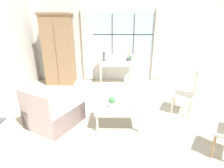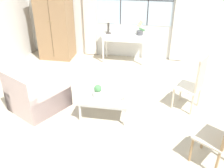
{
  "view_description": "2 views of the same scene",
  "coord_description": "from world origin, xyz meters",
  "px_view_note": "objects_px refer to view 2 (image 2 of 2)",
  "views": [
    {
      "loc": [
        -0.28,
        -3.09,
        2.05
      ],
      "look_at": [
        -0.33,
        0.48,
        0.74
      ],
      "focal_mm": 28.0,
      "sensor_mm": 36.0,
      "label": 1
    },
    {
      "loc": [
        0.61,
        -3.72,
        2.75
      ],
      "look_at": [
        -0.08,
        0.11,
        0.64
      ],
      "focal_mm": 40.0,
      "sensor_mm": 36.0,
      "label": 2
    }
  ],
  "objects_px": {
    "armchair_upholstered": "(37,96)",
    "coffee_table": "(105,98)",
    "console_table": "(124,38)",
    "pillar_candle": "(125,99)",
    "table_lamp": "(108,19)",
    "potted_orchid": "(140,29)",
    "armoire": "(54,17)",
    "accent_chair_wooden": "(223,133)",
    "potted_plant_small": "(98,91)",
    "side_chair_wooden": "(195,81)"
  },
  "relations": [
    {
      "from": "armoire",
      "to": "potted_orchid",
      "type": "distance_m",
      "value": 2.31
    },
    {
      "from": "coffee_table",
      "to": "potted_orchid",
      "type": "bearing_deg",
      "value": 81.38
    },
    {
      "from": "console_table",
      "to": "table_lamp",
      "type": "bearing_deg",
      "value": 179.3
    },
    {
      "from": "console_table",
      "to": "armoire",
      "type": "bearing_deg",
      "value": -178.63
    },
    {
      "from": "armoire",
      "to": "console_table",
      "type": "height_order",
      "value": "armoire"
    },
    {
      "from": "potted_orchid",
      "to": "armchair_upholstered",
      "type": "height_order",
      "value": "potted_orchid"
    },
    {
      "from": "armoire",
      "to": "pillar_candle",
      "type": "bearing_deg",
      "value": -49.46
    },
    {
      "from": "armoire",
      "to": "potted_orchid",
      "type": "bearing_deg",
      "value": 1.94
    },
    {
      "from": "armoire",
      "to": "accent_chair_wooden",
      "type": "xyz_separation_m",
      "value": [
        3.71,
        -3.51,
        -0.55
      ]
    },
    {
      "from": "armchair_upholstered",
      "to": "side_chair_wooden",
      "type": "height_order",
      "value": "side_chair_wooden"
    },
    {
      "from": "potted_orchid",
      "to": "accent_chair_wooden",
      "type": "height_order",
      "value": "potted_orchid"
    },
    {
      "from": "accent_chair_wooden",
      "to": "pillar_candle",
      "type": "distance_m",
      "value": 1.67
    },
    {
      "from": "side_chair_wooden",
      "to": "accent_chair_wooden",
      "type": "height_order",
      "value": "side_chair_wooden"
    },
    {
      "from": "potted_plant_small",
      "to": "accent_chair_wooden",
      "type": "bearing_deg",
      "value": -25.34
    },
    {
      "from": "coffee_table",
      "to": "potted_plant_small",
      "type": "height_order",
      "value": "potted_plant_small"
    },
    {
      "from": "armoire",
      "to": "console_table",
      "type": "xyz_separation_m",
      "value": [
        1.9,
        0.05,
        -0.47
      ]
    },
    {
      "from": "armoire",
      "to": "side_chair_wooden",
      "type": "xyz_separation_m",
      "value": [
        3.5,
        -2.09,
        -0.53
      ]
    },
    {
      "from": "armchair_upholstered",
      "to": "side_chair_wooden",
      "type": "bearing_deg",
      "value": 9.8
    },
    {
      "from": "coffee_table",
      "to": "pillar_candle",
      "type": "xyz_separation_m",
      "value": [
        0.37,
        -0.09,
        0.09
      ]
    },
    {
      "from": "armchair_upholstered",
      "to": "potted_plant_small",
      "type": "bearing_deg",
      "value": -0.11
    },
    {
      "from": "armchair_upholstered",
      "to": "accent_chair_wooden",
      "type": "distance_m",
      "value": 3.28
    },
    {
      "from": "coffee_table",
      "to": "armchair_upholstered",
      "type": "bearing_deg",
      "value": -179.14
    },
    {
      "from": "armchair_upholstered",
      "to": "pillar_candle",
      "type": "xyz_separation_m",
      "value": [
        1.7,
        -0.07,
        0.17
      ]
    },
    {
      "from": "potted_orchid",
      "to": "coffee_table",
      "type": "bearing_deg",
      "value": -98.62
    },
    {
      "from": "armoire",
      "to": "side_chair_wooden",
      "type": "distance_m",
      "value": 4.11
    },
    {
      "from": "armoire",
      "to": "potted_orchid",
      "type": "height_order",
      "value": "armoire"
    },
    {
      "from": "console_table",
      "to": "accent_chair_wooden",
      "type": "xyz_separation_m",
      "value": [
        1.81,
        -3.55,
        -0.09
      ]
    },
    {
      "from": "console_table",
      "to": "armchair_upholstered",
      "type": "height_order",
      "value": "armchair_upholstered"
    },
    {
      "from": "side_chair_wooden",
      "to": "pillar_candle",
      "type": "height_order",
      "value": "side_chair_wooden"
    },
    {
      "from": "armoire",
      "to": "side_chair_wooden",
      "type": "bearing_deg",
      "value": -30.82
    },
    {
      "from": "potted_orchid",
      "to": "potted_plant_small",
      "type": "relative_size",
      "value": 1.79
    },
    {
      "from": "table_lamp",
      "to": "accent_chair_wooden",
      "type": "height_order",
      "value": "table_lamp"
    },
    {
      "from": "console_table",
      "to": "pillar_candle",
      "type": "relative_size",
      "value": 10.9
    },
    {
      "from": "armchair_upholstered",
      "to": "coffee_table",
      "type": "xyz_separation_m",
      "value": [
        1.32,
        0.02,
        0.09
      ]
    },
    {
      "from": "console_table",
      "to": "pillar_candle",
      "type": "height_order",
      "value": "console_table"
    },
    {
      "from": "accent_chair_wooden",
      "to": "coffee_table",
      "type": "xyz_separation_m",
      "value": [
        -1.81,
        0.94,
        -0.22
      ]
    },
    {
      "from": "accent_chair_wooden",
      "to": "armchair_upholstered",
      "type": "bearing_deg",
      "value": 163.69
    },
    {
      "from": "potted_plant_small",
      "to": "pillar_candle",
      "type": "xyz_separation_m",
      "value": [
        0.5,
        -0.07,
        -0.07
      ]
    },
    {
      "from": "side_chair_wooden",
      "to": "coffee_table",
      "type": "distance_m",
      "value": 1.68
    },
    {
      "from": "armoire",
      "to": "potted_plant_small",
      "type": "relative_size",
      "value": 9.84
    },
    {
      "from": "console_table",
      "to": "pillar_candle",
      "type": "bearing_deg",
      "value": -82.08
    },
    {
      "from": "console_table",
      "to": "potted_plant_small",
      "type": "bearing_deg",
      "value": -92.62
    },
    {
      "from": "table_lamp",
      "to": "accent_chair_wooden",
      "type": "bearing_deg",
      "value": -57.78
    },
    {
      "from": "armchair_upholstered",
      "to": "side_chair_wooden",
      "type": "relative_size",
      "value": 1.11
    },
    {
      "from": "table_lamp",
      "to": "potted_orchid",
      "type": "distance_m",
      "value": 0.86
    },
    {
      "from": "armoire",
      "to": "coffee_table",
      "type": "bearing_deg",
      "value": -53.52
    },
    {
      "from": "side_chair_wooden",
      "to": "coffee_table",
      "type": "height_order",
      "value": "side_chair_wooden"
    },
    {
      "from": "armoire",
      "to": "table_lamp",
      "type": "distance_m",
      "value": 1.47
    },
    {
      "from": "table_lamp",
      "to": "accent_chair_wooden",
      "type": "xyz_separation_m",
      "value": [
        2.24,
        -3.56,
        -0.55
      ]
    },
    {
      "from": "table_lamp",
      "to": "console_table",
      "type": "bearing_deg",
      "value": -0.7
    }
  ]
}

